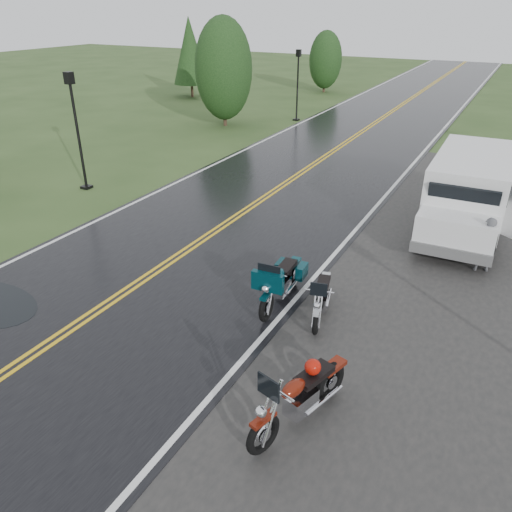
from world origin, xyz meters
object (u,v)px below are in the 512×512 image
(motorcycle_teal, at_px, (266,296))
(person_at_van, at_px, (485,246))
(van_white, at_px, (425,210))
(lamp_post_far_left, at_px, (297,86))
(motorcycle_red, at_px, (263,421))
(motorcycle_silver, at_px, (317,312))
(lamp_post_near_left, at_px, (78,132))

(motorcycle_teal, height_order, person_at_van, person_at_van)
(van_white, height_order, person_at_van, van_white)
(van_white, height_order, lamp_post_far_left, lamp_post_far_left)
(van_white, relative_size, lamp_post_far_left, 1.49)
(motorcycle_red, distance_m, person_at_van, 8.31)
(lamp_post_far_left, bearing_deg, motorcycle_teal, -67.83)
(motorcycle_silver, distance_m, lamp_post_far_left, 21.65)
(person_at_van, bearing_deg, motorcycle_red, 52.98)
(person_at_van, bearing_deg, motorcycle_silver, 38.60)
(person_at_van, distance_m, lamp_post_far_left, 19.10)
(person_at_van, xyz_separation_m, lamp_post_far_left, (-11.90, 14.88, 1.25))
(motorcycle_silver, height_order, person_at_van, person_at_van)
(van_white, relative_size, lamp_post_near_left, 1.40)
(lamp_post_near_left, bearing_deg, motorcycle_teal, -25.04)
(van_white, bearing_deg, motorcycle_silver, -102.48)
(motorcycle_teal, bearing_deg, motorcycle_silver, -0.73)
(lamp_post_far_left, bearing_deg, person_at_van, -51.35)
(van_white, bearing_deg, lamp_post_near_left, -178.15)
(motorcycle_silver, bearing_deg, lamp_post_far_left, 101.04)
(motorcycle_red, height_order, person_at_van, person_at_van)
(motorcycle_teal, height_order, lamp_post_near_left, lamp_post_near_left)
(lamp_post_far_left, bearing_deg, motorcycle_red, -67.24)
(motorcycle_silver, xyz_separation_m, person_at_van, (2.76, 4.68, 0.17))
(motorcycle_teal, height_order, lamp_post_far_left, lamp_post_far_left)
(motorcycle_silver, bearing_deg, person_at_van, 45.51)
(motorcycle_red, bearing_deg, person_at_van, 90.36)
(motorcycle_red, distance_m, lamp_post_near_left, 14.20)
(motorcycle_silver, xyz_separation_m, van_white, (1.05, 5.32, 0.60))
(van_white, xyz_separation_m, person_at_van, (1.70, -0.64, -0.42))
(motorcycle_teal, height_order, van_white, van_white)
(person_at_van, relative_size, lamp_post_near_left, 0.35)
(person_at_van, height_order, lamp_post_near_left, lamp_post_near_left)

